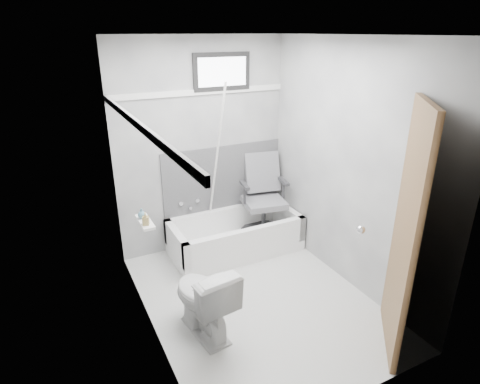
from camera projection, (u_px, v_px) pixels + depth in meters
floor at (256, 299)px, 3.91m from camera, size 2.60×2.60×0.00m
ceiling at (261, 35)px, 3.01m from camera, size 2.60×2.60×0.00m
wall_back at (202, 148)px, 4.54m from camera, size 2.00×0.02×2.40m
wall_front at (365, 253)px, 2.38m from camera, size 2.00×0.02×2.40m
wall_left at (143, 205)px, 3.04m from camera, size 0.02×2.60×2.40m
wall_right at (348, 168)px, 3.88m from camera, size 0.02×2.60×2.40m
bathtub at (235, 235)px, 4.70m from camera, size 1.50×0.70×0.42m
office_chair at (264, 197)px, 4.76m from camera, size 0.64×0.64×0.96m
toilet at (203, 299)px, 3.36m from camera, size 0.47×0.73×0.67m
door at (463, 245)px, 2.88m from camera, size 0.78×0.78×2.00m
window at (222, 72)px, 4.32m from camera, size 0.66×0.04×0.40m
backerboard at (223, 178)px, 4.78m from camera, size 1.50×0.02×0.78m
trim_back at (201, 92)px, 4.29m from camera, size 2.00×0.02×0.06m
trim_left at (137, 124)px, 2.81m from camera, size 0.02×2.60×0.06m
pole at (216, 165)px, 4.42m from camera, size 0.02×0.61×1.87m
shelf at (145, 222)px, 3.45m from camera, size 0.10×0.32×0.02m
soap_bottle_a at (146, 219)px, 3.36m from camera, size 0.07×0.07×0.12m
soap_bottle_b at (142, 213)px, 3.48m from camera, size 0.09×0.09×0.09m
faucet at (189, 204)px, 4.67m from camera, size 0.26×0.10×0.16m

